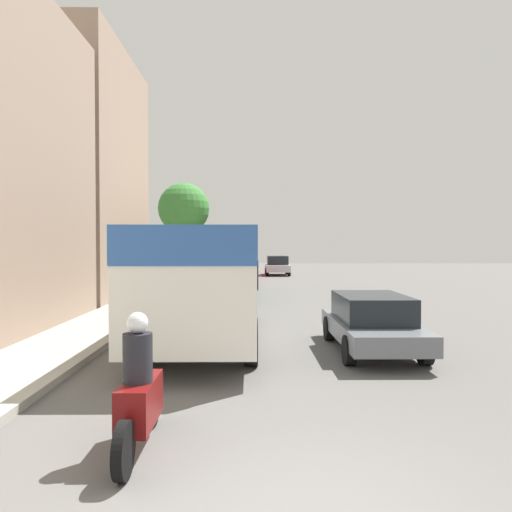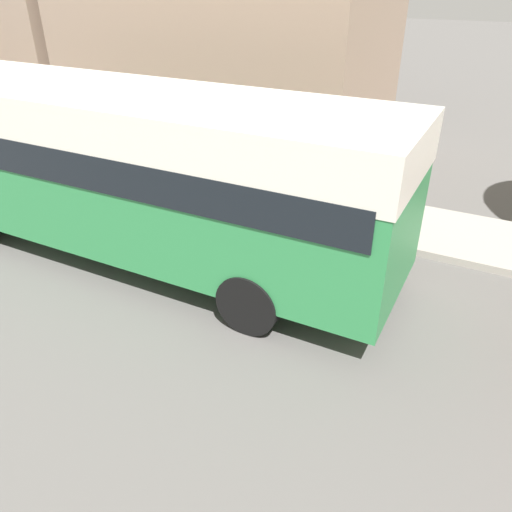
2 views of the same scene
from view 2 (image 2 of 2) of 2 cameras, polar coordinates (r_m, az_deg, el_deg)
name	(u,v)px [view 2 (image 2 of 2)]	position (r m, az deg, el deg)	size (l,w,h in m)	color
bus_following	(121,153)	(9.37, -15.13, 11.35)	(2.60, 10.30, 3.11)	#2D8447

